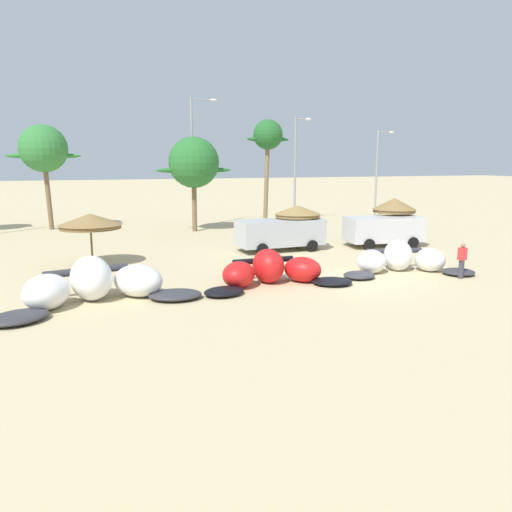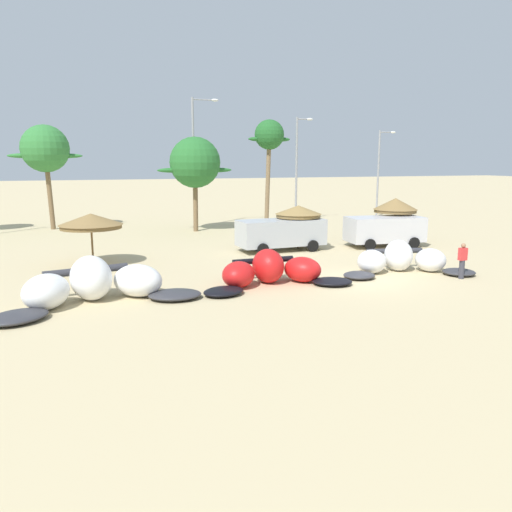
{
  "view_description": "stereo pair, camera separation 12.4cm",
  "coord_description": "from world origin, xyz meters",
  "views": [
    {
      "loc": [
        -11.61,
        -19.17,
        5.23
      ],
      "look_at": [
        -4.11,
        2.0,
        1.0
      ],
      "focal_mm": 35.51,
      "sensor_mm": 36.0,
      "label": 1
    },
    {
      "loc": [
        -11.5,
        -19.21,
        5.23
      ],
      "look_at": [
        -4.11,
        2.0,
        1.0
      ],
      "focal_mm": 35.51,
      "sensor_mm": 36.0,
      "label": 2
    }
  ],
  "objects": [
    {
      "name": "person_near_kites",
      "position": [
        4.56,
        -1.25,
        0.82
      ],
      "size": [
        0.36,
        0.24,
        1.62
      ],
      "color": "#383842",
      "rests_on": "ground"
    },
    {
      "name": "beach_umbrella_middle",
      "position": [
        0.88,
        8.59,
        2.25
      ],
      "size": [
        2.79,
        2.79,
        2.61
      ],
      "color": "brown",
      "rests_on": "ground"
    },
    {
      "name": "lamppost_east",
      "position": [
        15.6,
        22.88,
        4.55
      ],
      "size": [
        1.8,
        0.24,
        8.04
      ],
      "color": "gray",
      "rests_on": "ground"
    },
    {
      "name": "lamppost_east_center",
      "position": [
        6.07,
        20.55,
        4.91
      ],
      "size": [
        1.52,
        0.24,
        8.8
      ],
      "color": "gray",
      "rests_on": "ground"
    },
    {
      "name": "kite_left",
      "position": [
        -3.92,
        0.57,
        0.57
      ],
      "size": [
        6.91,
        3.18,
        1.48
      ],
      "color": "black",
      "rests_on": "ground"
    },
    {
      "name": "palm_left",
      "position": [
        -13.73,
        22.84,
        6.08
      ],
      "size": [
        5.34,
        3.56,
        7.93
      ],
      "color": "brown",
      "rests_on": "ground"
    },
    {
      "name": "kite_far_left",
      "position": [
        -11.19,
        0.16,
        0.65
      ],
      "size": [
        7.79,
        4.42,
        1.7
      ],
      "color": "#333338",
      "rests_on": "ground"
    },
    {
      "name": "lamppost_west_center",
      "position": [
        -2.73,
        20.29,
        5.59
      ],
      "size": [
        2.14,
        0.24,
        10.01
      ],
      "color": "gray",
      "rests_on": "ground"
    },
    {
      "name": "parked_van",
      "position": [
        6.09,
        7.46,
        1.09
      ],
      "size": [
        4.85,
        2.69,
        1.84
      ],
      "color": "silver",
      "rests_on": "ground"
    },
    {
      "name": "parked_car_second",
      "position": [
        -0.52,
        8.17,
        1.09
      ],
      "size": [
        5.2,
        2.41,
        1.84
      ],
      "color": "#B2B7BC",
      "rests_on": "ground"
    },
    {
      "name": "beach_umbrella_near_palms",
      "position": [
        7.65,
        8.53,
        2.42
      ],
      "size": [
        2.8,
        2.8,
        2.89
      ],
      "color": "brown",
      "rests_on": "ground"
    },
    {
      "name": "palm_left_of_gap",
      "position": [
        -3.29,
        18.09,
        5.07
      ],
      "size": [
        5.62,
        3.74,
        6.99
      ],
      "color": "brown",
      "rests_on": "ground"
    },
    {
      "name": "kite_left_of_center",
      "position": [
        2.79,
        0.79,
        0.57
      ],
      "size": [
        6.52,
        3.66,
        1.5
      ],
      "color": "#333338",
      "rests_on": "ground"
    },
    {
      "name": "beach_umbrella_near_van",
      "position": [
        -11.03,
        7.43,
        2.26
      ],
      "size": [
        3.17,
        3.17,
        2.64
      ],
      "color": "brown",
      "rests_on": "ground"
    },
    {
      "name": "ground_plane",
      "position": [
        0.0,
        0.0,
        0.0
      ],
      "size": [
        260.0,
        260.0,
        0.0
      ],
      "primitive_type": "plane",
      "color": "#C6B284"
    },
    {
      "name": "palm_center_left",
      "position": [
        3.69,
        21.08,
        7.14
      ],
      "size": [
        3.7,
        2.46,
        8.6
      ],
      "color": "#7F6647",
      "rests_on": "ground"
    }
  ]
}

